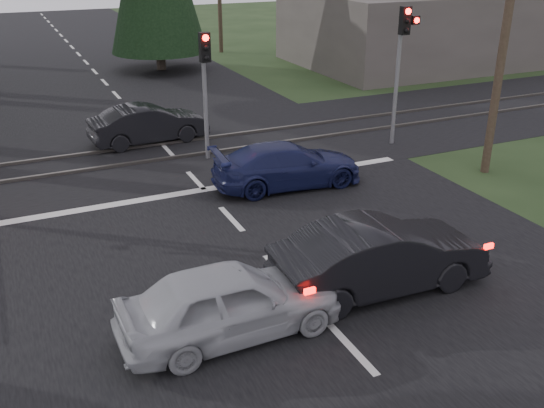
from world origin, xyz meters
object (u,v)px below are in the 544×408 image
traffic_signal_center (205,75)px  blue_sedan (287,165)px  dark_hatchback (380,256)px  dark_car_far (149,124)px  utility_pole_near (508,15)px  silver_car (230,301)px  traffic_signal_right (403,49)px

traffic_signal_center → blue_sedan: traffic_signal_center is taller
dark_hatchback → dark_car_far: 11.88m
utility_pole_near → silver_car: size_ratio=2.19×
blue_sedan → dark_car_far: size_ratio=1.08×
utility_pole_near → blue_sedan: bearing=166.1°
traffic_signal_right → dark_hatchback: traffic_signal_right is taller
traffic_signal_right → dark_car_far: bearing=154.2°
traffic_signal_right → blue_sedan: traffic_signal_right is taller
traffic_signal_right → silver_car: size_ratio=1.14×
dark_hatchback → dark_car_far: bearing=11.3°
utility_pole_near → dark_car_far: 12.14m
traffic_signal_center → dark_hatchback: size_ratio=0.91×
dark_hatchback → blue_sedan: 6.01m
dark_hatchback → blue_sedan: dark_hatchback is taller
traffic_signal_center → silver_car: traffic_signal_center is taller
blue_sedan → traffic_signal_right: bearing=-64.9°
traffic_signal_right → silver_car: 12.66m
utility_pole_near → silver_car: 12.00m
dark_hatchback → blue_sedan: size_ratio=1.02×
traffic_signal_right → dark_hatchback: (-5.98, -7.91, -2.57)m
traffic_signal_right → silver_car: traffic_signal_right is taller
traffic_signal_right → blue_sedan: 6.17m
traffic_signal_center → blue_sedan: size_ratio=0.93×
traffic_signal_right → dark_car_far: traffic_signal_right is taller
traffic_signal_right → utility_pole_near: 3.87m
traffic_signal_right → traffic_signal_center: size_ratio=1.15×
dark_hatchback → silver_car: bearing=95.8°
dark_car_far → utility_pole_near: bearing=-133.8°
utility_pole_near → dark_hatchback: utility_pole_near is taller
traffic_signal_center → silver_car: 9.97m
traffic_signal_center → utility_pole_near: size_ratio=0.46×
silver_car → dark_car_far: size_ratio=1.00×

